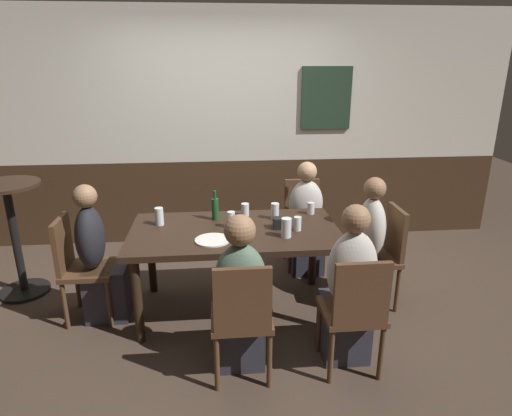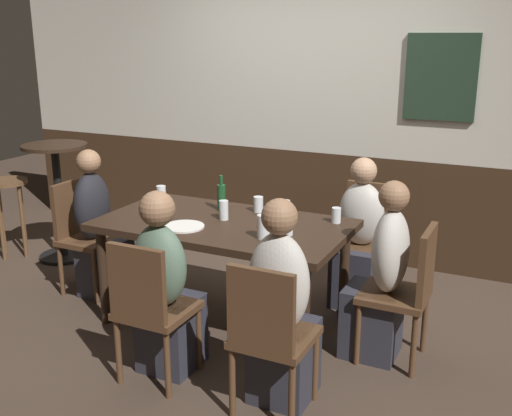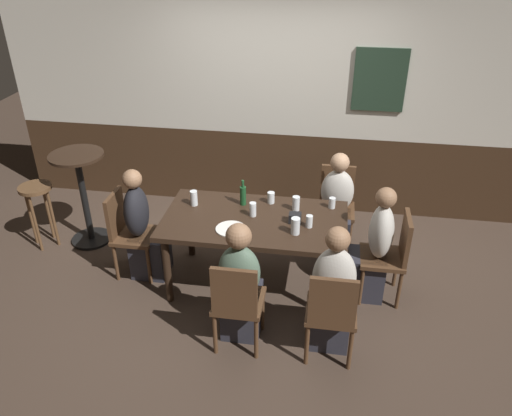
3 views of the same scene
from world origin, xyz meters
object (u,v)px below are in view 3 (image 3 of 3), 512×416
(person_head_west, at_px, (144,232))
(side_bar_table, at_px, (83,191))
(person_head_east, at_px, (373,252))
(person_right_far, at_px, (336,212))
(pint_glass_amber, at_px, (295,227))
(beer_bottle_green, at_px, (243,195))
(person_right_near, at_px, (332,297))
(bar_stool, at_px, (38,199))
(plate_white_large, at_px, (231,229))
(pint_glass_stout, at_px, (332,203))
(dining_table, at_px, (255,226))
(person_mid_near, at_px, (241,289))
(chair_right_near, at_px, (331,311))
(chair_head_west, at_px, (128,229))
(chair_head_east, at_px, (391,253))
(tumbler_short, at_px, (253,210))
(chair_right_far, at_px, (336,202))
(pint_glass_pale, at_px, (194,199))
(chair_mid_near, at_px, (237,301))
(highball_clear, at_px, (271,198))
(beer_glass_half, at_px, (296,204))
(tumbler_water, at_px, (309,222))
(condiment_caddy, at_px, (295,218))

(person_head_west, xyz_separation_m, side_bar_table, (-0.84, 0.47, 0.13))
(person_head_east, bearing_deg, person_head_west, 180.00)
(person_right_far, xyz_separation_m, pint_glass_amber, (-0.36, -0.92, 0.34))
(person_head_west, relative_size, beer_bottle_green, 4.45)
(person_right_near, bearing_deg, bar_stool, 161.59)
(plate_white_large, xyz_separation_m, side_bar_table, (-1.76, 0.69, -0.13))
(person_right_near, bearing_deg, pint_glass_stout, 92.75)
(dining_table, xyz_separation_m, person_mid_near, (0.00, -0.72, -0.18))
(side_bar_table, bearing_deg, chair_right_near, -26.76)
(chair_head_west, height_order, chair_head_east, same)
(chair_head_east, bearing_deg, person_right_near, -125.65)
(chair_right_near, bearing_deg, tumbler_short, 129.67)
(person_right_near, distance_m, person_head_east, 0.80)
(chair_right_far, height_order, pint_glass_amber, pint_glass_amber)
(chair_right_near, height_order, chair_head_east, same)
(person_head_west, height_order, bar_stool, person_head_west)
(person_mid_near, distance_m, side_bar_table, 2.28)
(pint_glass_pale, relative_size, plate_white_large, 0.55)
(chair_mid_near, distance_m, highball_clear, 1.24)
(chair_head_east, relative_size, plate_white_large, 3.23)
(pint_glass_amber, bearing_deg, highball_clear, 118.74)
(chair_head_east, bearing_deg, dining_table, 180.00)
(person_right_near, distance_m, beer_glass_half, 1.06)
(beer_bottle_green, bearing_deg, chair_right_near, -51.47)
(person_mid_near, bearing_deg, tumbler_short, 91.85)
(dining_table, xyz_separation_m, person_head_west, (-1.10, 0.00, -0.18))
(chair_head_west, distance_m, person_head_west, 0.16)
(person_right_near, xyz_separation_m, beer_glass_half, (-0.39, 0.94, 0.30))
(tumbler_water, distance_m, highball_clear, 0.56)
(person_head_east, bearing_deg, bar_stool, 174.73)
(chair_right_near, xyz_separation_m, person_head_west, (-1.85, 0.88, -0.01))
(pint_glass_amber, bearing_deg, condiment_caddy, 95.94)
(side_bar_table, bearing_deg, person_right_far, 5.26)
(person_head_west, distance_m, pint_glass_amber, 1.54)
(pint_glass_stout, distance_m, side_bar_table, 2.65)
(person_right_near, distance_m, bar_stool, 3.31)
(condiment_caddy, bearing_deg, side_bar_table, 168.32)
(person_head_west, height_order, person_mid_near, person_head_west)
(chair_head_west, height_order, pint_glass_pale, pint_glass_pale)
(condiment_caddy, bearing_deg, plate_white_large, -158.61)
(tumbler_water, height_order, side_bar_table, side_bar_table)
(chair_right_near, xyz_separation_m, chair_right_far, (0.00, 1.77, 0.00))
(chair_head_west, bearing_deg, side_bar_table, 145.01)
(tumbler_short, relative_size, side_bar_table, 0.13)
(person_right_far, height_order, pint_glass_amber, person_right_far)
(person_right_near, relative_size, person_head_west, 1.03)
(dining_table, xyz_separation_m, pint_glass_amber, (0.39, -0.20, 0.15))
(chair_mid_near, distance_m, person_mid_near, 0.16)
(dining_table, relative_size, chair_right_far, 1.93)
(chair_mid_near, height_order, side_bar_table, side_bar_table)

